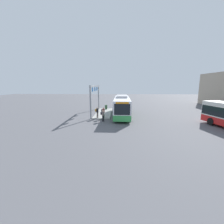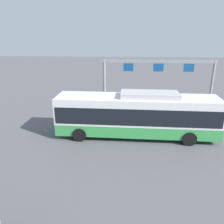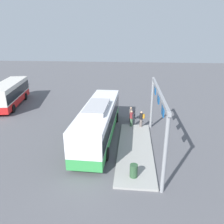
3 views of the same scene
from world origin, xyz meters
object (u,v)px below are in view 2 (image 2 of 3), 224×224
(person_boarding, at_px, (87,111))
(person_waiting_near, at_px, (107,106))
(bus_main, at_px, (137,114))
(person_waiting_mid, at_px, (105,110))
(trash_bin, at_px, (201,116))

(person_boarding, relative_size, person_waiting_near, 1.00)
(bus_main, relative_size, person_boarding, 7.09)
(person_boarding, xyz_separation_m, person_waiting_mid, (-1.61, -0.07, 0.16))
(person_waiting_near, xyz_separation_m, trash_bin, (-8.33, 0.74, -0.44))
(person_waiting_near, distance_m, person_waiting_mid, 0.99)
(bus_main, distance_m, trash_bin, 6.74)
(person_waiting_near, bearing_deg, person_waiting_mid, 4.18)
(person_boarding, relative_size, person_waiting_mid, 1.00)
(person_boarding, height_order, person_waiting_mid, person_waiting_mid)
(bus_main, xyz_separation_m, person_waiting_mid, (2.65, -2.95, -0.76))
(bus_main, bearing_deg, person_waiting_mid, -46.88)
(trash_bin, bearing_deg, person_waiting_near, -5.08)
(bus_main, height_order, trash_bin, bus_main)
(person_waiting_mid, bearing_deg, bus_main, 70.70)
(person_waiting_near, height_order, person_waiting_mid, same)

